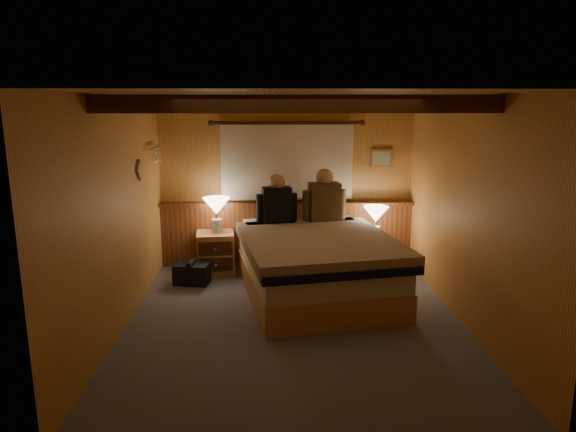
{
  "coord_description": "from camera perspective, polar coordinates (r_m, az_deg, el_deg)",
  "views": [
    {
      "loc": [
        -0.27,
        -5.17,
        2.32
      ],
      "look_at": [
        -0.05,
        0.4,
        1.09
      ],
      "focal_mm": 32.0,
      "sensor_mm": 36.0,
      "label": 1
    }
  ],
  "objects": [
    {
      "name": "floor",
      "position": [
        5.67,
        0.68,
        -11.68
      ],
      "size": [
        4.2,
        4.2,
        0.0
      ],
      "primitive_type": "plane",
      "color": "slate",
      "rests_on": "ground"
    },
    {
      "name": "ceiling",
      "position": [
        5.17,
        0.75,
        13.37
      ],
      "size": [
        4.2,
        4.2,
        0.0
      ],
      "primitive_type": "plane",
      "rotation": [
        3.14,
        0.0,
        0.0
      ],
      "color": "tan",
      "rests_on": "wall_back"
    },
    {
      "name": "wall_back",
      "position": [
        7.36,
        -0.14,
        3.72
      ],
      "size": [
        3.6,
        0.0,
        3.6
      ],
      "primitive_type": "plane",
      "rotation": [
        1.57,
        0.0,
        0.0
      ],
      "color": "gold",
      "rests_on": "floor"
    },
    {
      "name": "wall_left",
      "position": [
        5.5,
        -18.35,
        0.09
      ],
      "size": [
        0.0,
        4.2,
        4.2
      ],
      "primitive_type": "plane",
      "rotation": [
        1.57,
        0.0,
        1.57
      ],
      "color": "gold",
      "rests_on": "floor"
    },
    {
      "name": "wall_right",
      "position": [
        5.68,
        19.17,
        0.4
      ],
      "size": [
        0.0,
        4.2,
        4.2
      ],
      "primitive_type": "plane",
      "rotation": [
        1.57,
        0.0,
        -1.57
      ],
      "color": "gold",
      "rests_on": "floor"
    },
    {
      "name": "wall_front",
      "position": [
        3.28,
        2.65,
        -7.52
      ],
      "size": [
        3.6,
        0.0,
        3.6
      ],
      "primitive_type": "plane",
      "rotation": [
        -1.57,
        0.0,
        0.0
      ],
      "color": "gold",
      "rests_on": "floor"
    },
    {
      "name": "wainscot",
      "position": [
        7.44,
        -0.12,
        -1.8
      ],
      "size": [
        3.6,
        0.23,
        0.94
      ],
      "color": "brown",
      "rests_on": "wall_back"
    },
    {
      "name": "curtain_window",
      "position": [
        7.24,
        -0.12,
        6.15
      ],
      "size": [
        2.18,
        0.09,
        1.11
      ],
      "color": "#4B2912",
      "rests_on": "wall_back"
    },
    {
      "name": "ceiling_beams",
      "position": [
        5.32,
        0.66,
        12.37
      ],
      "size": [
        3.6,
        1.65,
        0.16
      ],
      "color": "#4B2912",
      "rests_on": "ceiling"
    },
    {
      "name": "coat_rail",
      "position": [
        6.93,
        -14.44,
        6.69
      ],
      "size": [
        0.05,
        0.55,
        0.24
      ],
      "color": "white",
      "rests_on": "wall_left"
    },
    {
      "name": "framed_print",
      "position": [
        7.46,
        10.35,
        6.35
      ],
      "size": [
        0.3,
        0.04,
        0.25
      ],
      "color": "#A27E51",
      "rests_on": "wall_back"
    },
    {
      "name": "bed",
      "position": [
        6.27,
        3.12,
        -5.39
      ],
      "size": [
        2.05,
        2.49,
        0.76
      ],
      "rotation": [
        0.0,
        0.0,
        0.17
      ],
      "color": "tan",
      "rests_on": "floor"
    },
    {
      "name": "nightstand_left",
      "position": [
        7.24,
        -8.04,
        -4.0
      ],
      "size": [
        0.55,
        0.51,
        0.56
      ],
      "rotation": [
        0.0,
        0.0,
        0.1
      ],
      "color": "tan",
      "rests_on": "floor"
    },
    {
      "name": "nightstand_right",
      "position": [
        7.23,
        9.36,
        -4.35
      ],
      "size": [
        0.49,
        0.45,
        0.49
      ],
      "rotation": [
        0.0,
        0.0,
        0.1
      ],
      "color": "tan",
      "rests_on": "floor"
    },
    {
      "name": "lamp_left",
      "position": [
        7.12,
        -7.95,
        0.88
      ],
      "size": [
        0.37,
        0.37,
        0.49
      ],
      "color": "silver",
      "rests_on": "nightstand_left"
    },
    {
      "name": "lamp_right",
      "position": [
        7.09,
        9.73,
        -0.01
      ],
      "size": [
        0.34,
        0.34,
        0.45
      ],
      "color": "silver",
      "rests_on": "nightstand_right"
    },
    {
      "name": "person_left",
      "position": [
        6.83,
        -1.26,
        1.54
      ],
      "size": [
        0.55,
        0.28,
        0.67
      ],
      "rotation": [
        0.0,
        0.0,
        0.16
      ],
      "color": "black",
      "rests_on": "bed"
    },
    {
      "name": "person_right",
      "position": [
        6.94,
        4.05,
        1.9
      ],
      "size": [
        0.6,
        0.3,
        0.73
      ],
      "rotation": [
        0.0,
        0.0,
        0.16
      ],
      "color": "#4C381E",
      "rests_on": "bed"
    },
    {
      "name": "duffel_bag",
      "position": [
        6.85,
        -10.62,
        -6.29
      ],
      "size": [
        0.48,
        0.34,
        0.32
      ],
      "rotation": [
        0.0,
        0.0,
        -0.17
      ],
      "color": "black",
      "rests_on": "floor"
    }
  ]
}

